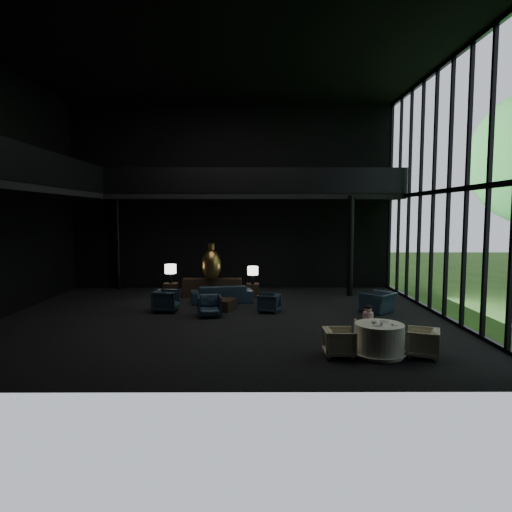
{
  "coord_description": "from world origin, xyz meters",
  "views": [
    {
      "loc": [
        0.94,
        -14.12,
        3.28
      ],
      "look_at": [
        1.01,
        0.5,
        1.93
      ],
      "focal_mm": 32.0,
      "sensor_mm": 36.0,
      "label": 1
    }
  ],
  "objects_px": {
    "lounge_armchair_south": "(209,305)",
    "sofa": "(222,290)",
    "dining_table": "(379,342)",
    "lounge_armchair_west": "(166,299)",
    "lounge_armchair_east": "(269,303)",
    "dining_chair_north": "(370,333)",
    "child": "(368,316)",
    "dining_chair_east": "(423,342)",
    "console": "(212,288)",
    "bronze_urn": "(212,264)",
    "coffee_table": "(221,304)",
    "side_table_right": "(253,290)",
    "table_lamp_right": "(253,271)",
    "table_lamp_left": "(170,270)",
    "side_table_left": "(171,290)",
    "dining_chair_west": "(339,342)",
    "window_armchair": "(378,300)"
  },
  "relations": [
    {
      "from": "bronze_urn",
      "to": "lounge_armchair_west",
      "type": "bearing_deg",
      "value": -118.02
    },
    {
      "from": "console",
      "to": "side_table_right",
      "type": "distance_m",
      "value": 1.6
    },
    {
      "from": "table_lamp_right",
      "to": "lounge_armchair_west",
      "type": "relative_size",
      "value": 0.84
    },
    {
      "from": "side_table_right",
      "to": "dining_chair_east",
      "type": "xyz_separation_m",
      "value": [
        3.92,
        -7.6,
        0.07
      ]
    },
    {
      "from": "coffee_table",
      "to": "dining_chair_east",
      "type": "xyz_separation_m",
      "value": [
        5.0,
        -5.19,
        0.15
      ]
    },
    {
      "from": "console",
      "to": "lounge_armchair_south",
      "type": "xyz_separation_m",
      "value": [
        0.22,
        -3.47,
        0.01
      ]
    },
    {
      "from": "table_lamp_right",
      "to": "window_armchair",
      "type": "relative_size",
      "value": 0.7
    },
    {
      "from": "lounge_armchair_south",
      "to": "sofa",
      "type": "bearing_deg",
      "value": 75.51
    },
    {
      "from": "side_table_left",
      "to": "lounge_armchair_east",
      "type": "distance_m",
      "value": 4.58
    },
    {
      "from": "lounge_armchair_south",
      "to": "window_armchair",
      "type": "distance_m",
      "value": 5.61
    },
    {
      "from": "lounge_armchair_south",
      "to": "dining_chair_east",
      "type": "height_order",
      "value": "lounge_armchair_south"
    },
    {
      "from": "lounge_armchair_south",
      "to": "coffee_table",
      "type": "bearing_deg",
      "value": 65.28
    },
    {
      "from": "dining_chair_north",
      "to": "dining_chair_east",
      "type": "distance_m",
      "value": 1.36
    },
    {
      "from": "dining_chair_north",
      "to": "console",
      "type": "bearing_deg",
      "value": -57.53
    },
    {
      "from": "sofa",
      "to": "dining_table",
      "type": "distance_m",
      "value": 7.6
    },
    {
      "from": "coffee_table",
      "to": "dining_chair_west",
      "type": "height_order",
      "value": "dining_chair_west"
    },
    {
      "from": "sofa",
      "to": "child",
      "type": "distance_m",
      "value": 6.82
    },
    {
      "from": "side_table_right",
      "to": "window_armchair",
      "type": "distance_m",
      "value": 5.06
    },
    {
      "from": "dining_table",
      "to": "lounge_armchair_east",
      "type": "bearing_deg",
      "value": 117.01
    },
    {
      "from": "lounge_armchair_west",
      "to": "dining_chair_north",
      "type": "xyz_separation_m",
      "value": [
        5.87,
        -3.94,
        -0.11
      ]
    },
    {
      "from": "dining_table",
      "to": "lounge_armchair_west",
      "type": "bearing_deg",
      "value": 140.62
    },
    {
      "from": "side_table_left",
      "to": "dining_chair_east",
      "type": "xyz_separation_m",
      "value": [
        7.12,
        -7.44,
        0.05
      ]
    },
    {
      "from": "bronze_urn",
      "to": "lounge_armchair_south",
      "type": "xyz_separation_m",
      "value": [
        0.22,
        -3.22,
        -0.96
      ]
    },
    {
      "from": "lounge_armchair_east",
      "to": "coffee_table",
      "type": "relative_size",
      "value": 0.72
    },
    {
      "from": "side_table_right",
      "to": "coffee_table",
      "type": "xyz_separation_m",
      "value": [
        -1.08,
        -2.41,
        -0.08
      ]
    },
    {
      "from": "coffee_table",
      "to": "side_table_right",
      "type": "bearing_deg",
      "value": 65.75
    },
    {
      "from": "window_armchair",
      "to": "dining_table",
      "type": "xyz_separation_m",
      "value": [
        -1.25,
        -4.67,
        -0.1
      ]
    },
    {
      "from": "side_table_right",
      "to": "dining_table",
      "type": "xyz_separation_m",
      "value": [
        2.94,
        -7.5,
        0.06
      ]
    },
    {
      "from": "lounge_armchair_south",
      "to": "side_table_left",
      "type": "bearing_deg",
      "value": 110.13
    },
    {
      "from": "dining_chair_north",
      "to": "child",
      "type": "xyz_separation_m",
      "value": [
        -0.04,
        0.08,
        0.42
      ]
    },
    {
      "from": "side_table_right",
      "to": "table_lamp_right",
      "type": "distance_m",
      "value": 0.78
    },
    {
      "from": "console",
      "to": "dining_chair_west",
      "type": "distance_m",
      "value": 8.37
    },
    {
      "from": "dining_chair_east",
      "to": "console",
      "type": "bearing_deg",
      "value": -122.15
    },
    {
      "from": "lounge_armchair_south",
      "to": "dining_chair_north",
      "type": "relative_size",
      "value": 1.24
    },
    {
      "from": "window_armchair",
      "to": "table_lamp_right",
      "type": "bearing_deg",
      "value": -78.24
    },
    {
      "from": "side_table_left",
      "to": "lounge_armchair_east",
      "type": "xyz_separation_m",
      "value": [
        3.75,
        -2.63,
        0.01
      ]
    },
    {
      "from": "lounge_armchair_south",
      "to": "lounge_armchair_west",
      "type": "bearing_deg",
      "value": 144.9
    },
    {
      "from": "lounge_armchair_west",
      "to": "dining_chair_west",
      "type": "height_order",
      "value": "lounge_armchair_west"
    },
    {
      "from": "sofa",
      "to": "dining_chair_north",
      "type": "distance_m",
      "value": 6.9
    },
    {
      "from": "side_table_left",
      "to": "lounge_armchair_east",
      "type": "relative_size",
      "value": 0.98
    },
    {
      "from": "lounge_armchair_south",
      "to": "child",
      "type": "bearing_deg",
      "value": -44.81
    },
    {
      "from": "table_lamp_left",
      "to": "dining_table",
      "type": "relative_size",
      "value": 0.58
    },
    {
      "from": "sofa",
      "to": "lounge_armchair_east",
      "type": "height_order",
      "value": "sofa"
    },
    {
      "from": "table_lamp_right",
      "to": "dining_table",
      "type": "xyz_separation_m",
      "value": [
        2.94,
        -7.38,
        -0.71
      ]
    },
    {
      "from": "sofa",
      "to": "lounge_armchair_south",
      "type": "relative_size",
      "value": 3.23
    },
    {
      "from": "bronze_urn",
      "to": "dining_table",
      "type": "relative_size",
      "value": 1.1
    },
    {
      "from": "table_lamp_left",
      "to": "bronze_urn",
      "type": "bearing_deg",
      "value": -0.49
    },
    {
      "from": "lounge_armchair_east",
      "to": "lounge_armchair_south",
      "type": "xyz_separation_m",
      "value": [
        -1.92,
        -0.65,
        0.07
      ]
    },
    {
      "from": "table_lamp_left",
      "to": "dining_chair_east",
      "type": "relative_size",
      "value": 1.09
    },
    {
      "from": "coffee_table",
      "to": "child",
      "type": "distance_m",
      "value": 5.79
    }
  ]
}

